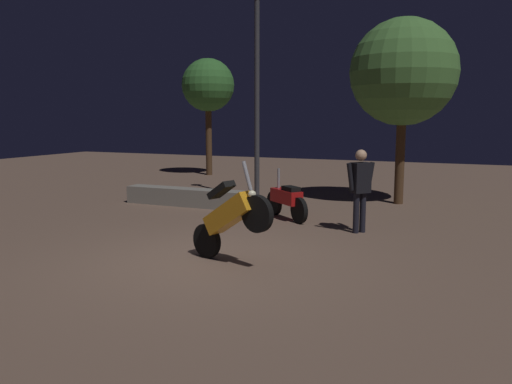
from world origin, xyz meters
The scene contains 8 objects.
ground_plane centered at (0.00, 0.00, 0.00)m, with size 40.00×40.00×0.00m, color brown.
motorcycle_orange_foreground centered at (0.38, 0.02, 0.74)m, with size 1.60×0.63×1.63m.
motorcycle_red_parked_left centered at (-0.04, 3.74, 0.44)m, with size 1.34×1.14×1.11m.
person_rider_beside centered at (1.76, 2.99, 0.98)m, with size 0.50×0.56×1.65m.
streetlamp_near centered at (-1.75, 6.07, 3.57)m, with size 0.36×0.36×5.73m.
tree_left_bg centered at (1.99, 6.85, 3.39)m, with size 2.73×2.73×4.77m.
tree_center_bg centered at (-5.87, 10.94, 3.46)m, with size 2.03×2.03×4.51m.
planter_wall_low centered at (-3.07, 4.37, 0.23)m, with size 3.25×0.50×0.45m.
Camera 1 is at (3.82, -7.04, 2.28)m, focal length 36.26 mm.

